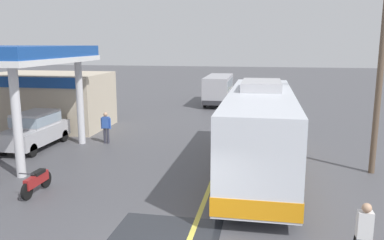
{
  "coord_description": "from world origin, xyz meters",
  "views": [
    {
      "loc": [
        1.85,
        -8.37,
        5.26
      ],
      "look_at": [
        -1.5,
        10.0,
        1.6
      ],
      "focal_mm": 37.12,
      "sensor_mm": 36.0,
      "label": 1
    }
  ],
  "objects_px": {
    "car_at_pump": "(35,128)",
    "motorcycle_parked_forecourt": "(37,181)",
    "minibus_opposing_lane": "(218,87)",
    "pedestrian_by_shop": "(106,126)",
    "coach_bus_main": "(260,132)"
  },
  "relations": [
    {
      "from": "car_at_pump",
      "to": "motorcycle_parked_forecourt",
      "type": "xyz_separation_m",
      "value": [
        3.51,
        -5.69,
        -0.57
      ]
    },
    {
      "from": "car_at_pump",
      "to": "minibus_opposing_lane",
      "type": "distance_m",
      "value": 17.71
    },
    {
      "from": "pedestrian_by_shop",
      "to": "motorcycle_parked_forecourt",
      "type": "bearing_deg",
      "value": -87.29
    },
    {
      "from": "car_at_pump",
      "to": "coach_bus_main",
      "type": "bearing_deg",
      "value": -10.46
    },
    {
      "from": "minibus_opposing_lane",
      "to": "pedestrian_by_shop",
      "type": "bearing_deg",
      "value": -106.34
    },
    {
      "from": "coach_bus_main",
      "to": "minibus_opposing_lane",
      "type": "relative_size",
      "value": 1.8
    },
    {
      "from": "minibus_opposing_lane",
      "to": "pedestrian_by_shop",
      "type": "distance_m",
      "value": 15.2
    },
    {
      "from": "coach_bus_main",
      "to": "minibus_opposing_lane",
      "type": "bearing_deg",
      "value": 101.7
    },
    {
      "from": "car_at_pump",
      "to": "pedestrian_by_shop",
      "type": "distance_m",
      "value": 3.5
    },
    {
      "from": "car_at_pump",
      "to": "pedestrian_by_shop",
      "type": "xyz_separation_m",
      "value": [
        3.17,
        1.49,
        -0.08
      ]
    },
    {
      "from": "car_at_pump",
      "to": "pedestrian_by_shop",
      "type": "relative_size",
      "value": 2.53
    },
    {
      "from": "motorcycle_parked_forecourt",
      "to": "pedestrian_by_shop",
      "type": "bearing_deg",
      "value": 92.71
    },
    {
      "from": "motorcycle_parked_forecourt",
      "to": "minibus_opposing_lane",
      "type": "bearing_deg",
      "value": 79.75
    },
    {
      "from": "car_at_pump",
      "to": "minibus_opposing_lane",
      "type": "bearing_deg",
      "value": 65.15
    },
    {
      "from": "coach_bus_main",
      "to": "motorcycle_parked_forecourt",
      "type": "height_order",
      "value": "coach_bus_main"
    }
  ]
}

